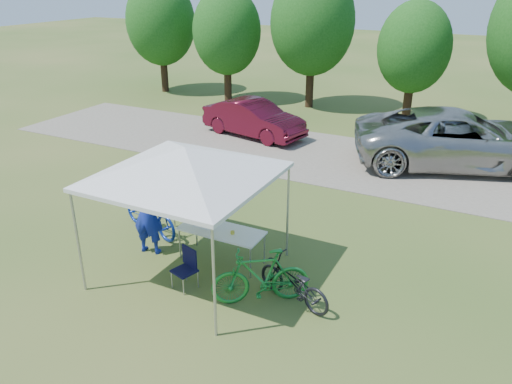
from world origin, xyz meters
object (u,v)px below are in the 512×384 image
folding_chair (187,265)px  cooler (206,219)px  bike_dark (293,283)px  sedan (254,118)px  bike_green (261,277)px  bike_blue (150,212)px  cyclist (147,214)px  minivan (458,139)px  folding_table (221,232)px

folding_chair → cooler: cooler is taller
folding_chair → bike_dark: bike_dark is taller
bike_dark → sedan: 10.58m
sedan → folding_chair: bearing=-148.1°
bike_green → cooler: bearing=-153.0°
cooler → bike_blue: (-1.82, 0.36, -0.39)m
cyclist → bike_green: bearing=158.6°
bike_dark → cooler: bearing=-88.7°
bike_green → bike_dark: (0.55, 0.26, -0.12)m
cooler → cyclist: cyclist is taller
folding_chair → minivan: size_ratio=0.12×
folding_chair → bike_green: size_ratio=0.44×
bike_dark → folding_table: bearing=-91.7°
folding_chair → bike_dark: size_ratio=0.49×
folding_chair → cooler: bearing=118.9°
bike_green → minivan: 9.67m
folding_chair → bike_blue: size_ratio=0.41×
bike_dark → bike_blue: bearing=-86.5°
minivan → sedan: minivan is taller
cooler → minivan: 9.37m
minivan → bike_green: bearing=145.8°
bike_dark → minivan: (1.78, 9.12, 0.48)m
folding_chair → bike_blue: bearing=161.0°
bike_blue → minivan: minivan is taller
minivan → sedan: (-7.26, -0.07, -0.22)m
folding_table → cooler: 0.42m
cyclist → minivan: bearing=-132.4°
folding_chair → sedan: size_ratio=0.20×
bike_dark → folding_chair: bearing=-60.6°
folding_chair → sedan: sedan is taller
cooler → sedan: (-3.15, 8.36, -0.21)m
bike_blue → minivan: bearing=-18.3°
cooler → sedan: 8.93m
sedan → minivan: bearing=-77.3°
folding_table → sedan: (-3.53, 8.36, -0.01)m
sedan → bike_green: bearing=-139.9°
cyclist → bike_green: (3.03, -0.55, -0.38)m
folding_table → minivan: bearing=66.1°
folding_table → bike_dark: bike_dark is taller
cooler → bike_blue: 1.89m
cooler → bike_blue: bearing=168.6°
folding_table → minivan: size_ratio=0.28×
bike_green → minivan: bearing=131.2°
folding_chair → cooler: 1.22m
folding_table → folding_chair: bearing=-96.7°
folding_chair → cyclist: cyclist is taller
folding_table → folding_chair: (-0.13, -1.12, -0.23)m
cyclist → sedan: (-1.90, 8.75, -0.24)m
folding_table → folding_chair: size_ratio=2.26×
folding_table → bike_dark: (1.95, -0.69, -0.27)m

